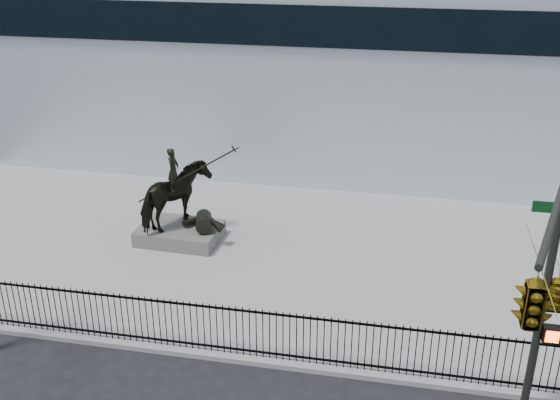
# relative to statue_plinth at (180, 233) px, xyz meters

# --- Properties ---
(ground) EXTENTS (120.00, 120.00, 0.00)m
(ground) POSITION_rel_statue_plinth_xyz_m (3.93, -7.33, -0.42)
(ground) COLOR black
(ground) RESTS_ON ground
(plaza) EXTENTS (30.00, 12.00, 0.15)m
(plaza) POSITION_rel_statue_plinth_xyz_m (3.93, -0.33, -0.34)
(plaza) COLOR gray
(plaza) RESTS_ON ground
(building) EXTENTS (44.00, 14.00, 9.00)m
(building) POSITION_rel_statue_plinth_xyz_m (3.93, 12.67, 4.08)
(building) COLOR silver
(building) RESTS_ON ground
(picket_fence) EXTENTS (22.10, 0.10, 1.50)m
(picket_fence) POSITION_rel_statue_plinth_xyz_m (3.93, -6.08, 0.48)
(picket_fence) COLOR black
(picket_fence) RESTS_ON plaza
(statue_plinth) EXTENTS (2.96, 2.10, 0.54)m
(statue_plinth) POSITION_rel_statue_plinth_xyz_m (0.00, 0.00, 0.00)
(statue_plinth) COLOR #52504B
(statue_plinth) RESTS_ON plaza
(equestrian_statue) EXTENTS (3.68, 2.36, 3.12)m
(equestrian_statue) POSITION_rel_statue_plinth_xyz_m (0.06, -0.00, 1.40)
(equestrian_statue) COLOR black
(equestrian_statue) RESTS_ON statue_plinth
(traffic_signal_right) EXTENTS (2.17, 6.86, 7.00)m
(traffic_signal_right) POSITION_rel_statue_plinth_xyz_m (10.39, -9.33, 4.43)
(traffic_signal_right) COLOR #272924
(traffic_signal_right) RESTS_ON ground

